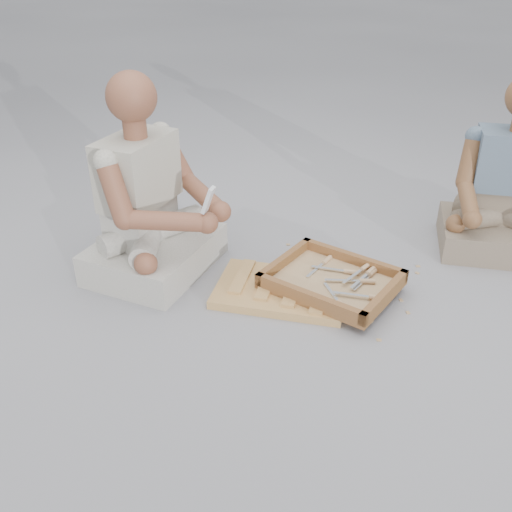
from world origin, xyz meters
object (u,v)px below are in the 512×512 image
at_px(tool_tray, 332,281).
at_px(craftsman, 150,208).
at_px(carved_panel, 281,290).
at_px(companion, 506,196).

xyz_separation_m(tool_tray, craftsman, (-0.84, -0.13, 0.25)).
height_order(carved_panel, tool_tray, tool_tray).
xyz_separation_m(carved_panel, companion, (0.84, 0.84, 0.27)).
bearing_deg(craftsman, companion, 121.14).
bearing_deg(carved_panel, craftsman, -177.31).
bearing_deg(companion, tool_tray, 37.69).
xyz_separation_m(craftsman, companion, (1.47, 0.87, -0.03)).
bearing_deg(carved_panel, companion, 45.19).
bearing_deg(companion, craftsman, 18.97).
xyz_separation_m(carved_panel, tool_tray, (0.20, 0.10, 0.04)).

